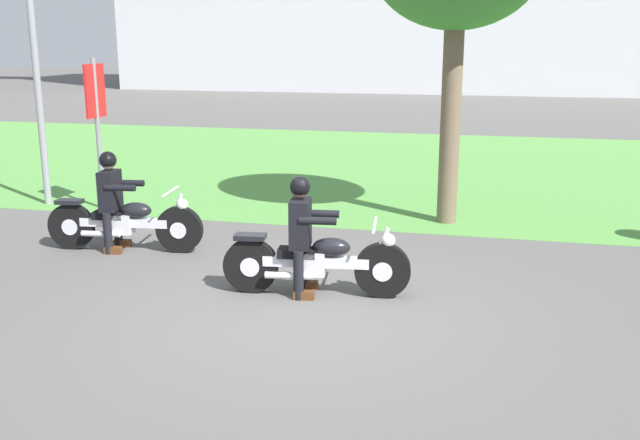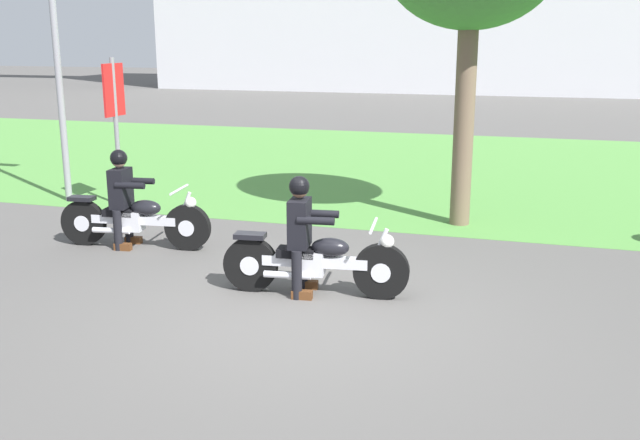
{
  "view_description": "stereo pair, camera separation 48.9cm",
  "coord_description": "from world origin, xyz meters",
  "px_view_note": "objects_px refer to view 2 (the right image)",
  "views": [
    {
      "loc": [
        1.85,
        -7.1,
        2.92
      ],
      "look_at": [
        -0.07,
        0.9,
        0.85
      ],
      "focal_mm": 40.72,
      "sensor_mm": 36.0,
      "label": 1
    },
    {
      "loc": [
        2.32,
        -6.97,
        2.92
      ],
      "look_at": [
        -0.07,
        0.9,
        0.85
      ],
      "focal_mm": 40.72,
      "sensor_mm": 36.0,
      "label": 2
    }
  ],
  "objects_px": {
    "streetlight_pole": "(58,2)",
    "sign_banner": "(115,109)",
    "motorcycle_lead": "(316,262)",
    "motorcycle_follow": "(135,220)",
    "rider_lead": "(301,226)",
    "rider_follow": "(122,191)"
  },
  "relations": [
    {
      "from": "motorcycle_follow",
      "to": "streetlight_pole",
      "type": "bearing_deg",
      "value": 131.75
    },
    {
      "from": "motorcycle_follow",
      "to": "motorcycle_lead",
      "type": "bearing_deg",
      "value": -27.47
    },
    {
      "from": "motorcycle_lead",
      "to": "motorcycle_follow",
      "type": "bearing_deg",
      "value": 152.53
    },
    {
      "from": "motorcycle_lead",
      "to": "streetlight_pole",
      "type": "distance_m",
      "value": 7.44
    },
    {
      "from": "rider_lead",
      "to": "rider_follow",
      "type": "xyz_separation_m",
      "value": [
        -3.05,
        1.14,
        0.0
      ]
    },
    {
      "from": "streetlight_pole",
      "to": "sign_banner",
      "type": "height_order",
      "value": "streetlight_pole"
    },
    {
      "from": "rider_lead",
      "to": "sign_banner",
      "type": "distance_m",
      "value": 5.76
    },
    {
      "from": "motorcycle_lead",
      "to": "motorcycle_follow",
      "type": "distance_m",
      "value": 3.26
    },
    {
      "from": "streetlight_pole",
      "to": "motorcycle_lead",
      "type": "bearing_deg",
      "value": -31.44
    },
    {
      "from": "rider_lead",
      "to": "sign_banner",
      "type": "xyz_separation_m",
      "value": [
        -4.54,
        3.43,
        0.9
      ]
    },
    {
      "from": "motorcycle_follow",
      "to": "streetlight_pole",
      "type": "distance_m",
      "value": 4.77
    },
    {
      "from": "motorcycle_follow",
      "to": "rider_follow",
      "type": "relative_size",
      "value": 1.58
    },
    {
      "from": "streetlight_pole",
      "to": "sign_banner",
      "type": "relative_size",
      "value": 2.17
    },
    {
      "from": "motorcycle_lead",
      "to": "streetlight_pole",
      "type": "xyz_separation_m",
      "value": [
        -5.75,
        3.52,
        3.14
      ]
    },
    {
      "from": "rider_lead",
      "to": "rider_follow",
      "type": "height_order",
      "value": "rider_follow"
    },
    {
      "from": "motorcycle_lead",
      "to": "streetlight_pole",
      "type": "height_order",
      "value": "streetlight_pole"
    },
    {
      "from": "rider_follow",
      "to": "streetlight_pole",
      "type": "bearing_deg",
      "value": 129.71
    },
    {
      "from": "motorcycle_follow",
      "to": "rider_follow",
      "type": "bearing_deg",
      "value": 179.2
    },
    {
      "from": "rider_follow",
      "to": "sign_banner",
      "type": "distance_m",
      "value": 2.88
    },
    {
      "from": "motorcycle_lead",
      "to": "streetlight_pole",
      "type": "bearing_deg",
      "value": 141.62
    },
    {
      "from": "motorcycle_lead",
      "to": "rider_lead",
      "type": "xyz_separation_m",
      "value": [
        -0.17,
        -0.02,
        0.43
      ]
    },
    {
      "from": "motorcycle_follow",
      "to": "streetlight_pole",
      "type": "height_order",
      "value": "streetlight_pole"
    }
  ]
}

